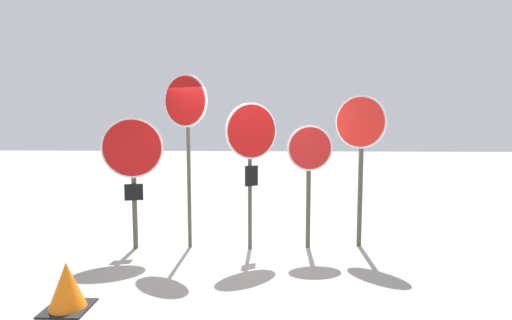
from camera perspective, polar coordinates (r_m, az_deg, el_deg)
name	(u,v)px	position (r m, az deg, el deg)	size (l,w,h in m)	color
ground_plane	(249,247)	(6.47, -1.04, -12.37)	(40.00, 40.00, 0.00)	gray
stop_sign_0	(133,158)	(6.38, -17.19, 0.27)	(0.90, 0.25, 2.05)	#474238
stop_sign_1	(186,116)	(6.21, -9.97, 6.18)	(0.73, 0.38, 2.70)	#474238
stop_sign_2	(251,142)	(6.05, -0.67, 2.61)	(0.76, 0.45, 2.27)	#474238
stop_sign_3	(309,160)	(6.20, 7.64, -0.04)	(0.70, 0.16, 1.93)	#474238
stop_sign_4	(360,138)	(6.41, 14.68, 3.02)	(0.70, 0.48, 2.39)	#474238
traffic_cone_0	(67,286)	(4.86, -25.41, -15.99)	(0.46, 0.46, 0.51)	black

